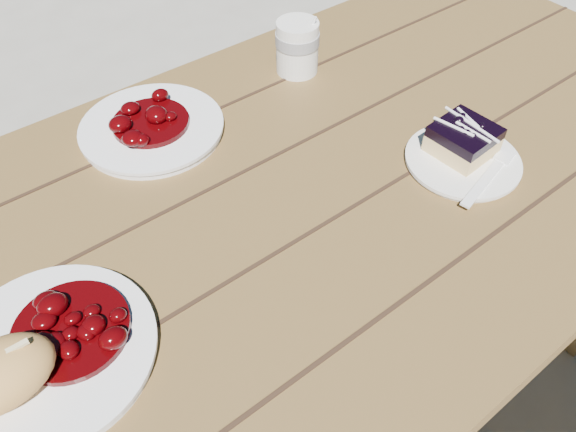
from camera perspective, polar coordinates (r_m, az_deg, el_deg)
picnic_table at (r=0.91m, az=-8.24°, el=-9.49°), size 2.00×1.55×0.75m
main_plate at (r=0.72m, az=-22.89°, el=-12.71°), size 0.24×0.24×0.02m
goulash_stew at (r=0.70m, az=-21.52°, el=-10.07°), size 0.14×0.14×0.04m
dessert_plate at (r=0.93m, az=17.30°, el=5.34°), size 0.17×0.17×0.01m
blueberry_cake at (r=0.92m, az=17.40°, el=7.45°), size 0.09×0.09×0.05m
fork_dessert at (r=0.89m, az=19.25°, el=3.25°), size 0.16×0.06×0.00m
coffee_cup at (r=1.07m, az=0.94°, el=16.77°), size 0.08×0.08×0.10m
second_plate at (r=0.97m, az=-13.63°, el=8.59°), size 0.23×0.23×0.02m
second_stew at (r=0.95m, az=-13.94°, el=9.95°), size 0.13×0.13×0.04m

